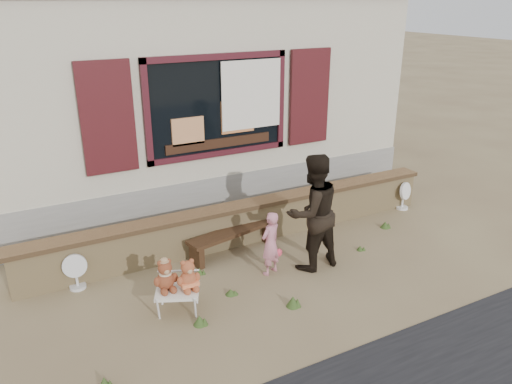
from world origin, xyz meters
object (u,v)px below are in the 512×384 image
folding_chair (178,291)px  adult (313,212)px  teddy_bear_left (165,274)px  bench (232,236)px  child (270,243)px  teddy_bear_right (188,274)px

folding_chair → adult: bearing=28.5°
adult → teddy_bear_left: bearing=-0.5°
adult → folding_chair: bearing=1.2°
bench → teddy_bear_left: size_ratio=3.61×
bench → child: size_ratio=1.60×
bench → child: (0.22, -0.82, 0.20)m
teddy_bear_left → adult: 2.28m
teddy_bear_left → adult: bearing=26.8°
bench → adult: (0.85, -0.92, 0.59)m
child → adult: size_ratio=0.55×
teddy_bear_left → bench: bearing=60.5°
teddy_bear_right → adult: adult is taller
teddy_bear_right → folding_chair: bearing=-180.0°
teddy_bear_right → adult: 2.03m
teddy_bear_left → child: child is taller
teddy_bear_left → child: 1.63m
teddy_bear_left → adult: (2.25, 0.11, 0.33)m
bench → teddy_bear_right: size_ratio=3.69×
bench → folding_chair: (-1.27, -1.09, 0.02)m
teddy_bear_right → bench: bearing=69.1°
folding_chair → teddy_bear_left: bearing=180.0°
teddy_bear_right → teddy_bear_left: bearing=-180.0°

